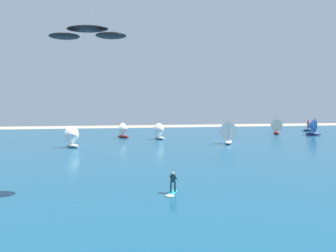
{
  "coord_description": "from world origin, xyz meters",
  "views": [
    {
      "loc": [
        -4.86,
        -6.79,
        6.83
      ],
      "look_at": [
        0.01,
        19.03,
        5.23
      ],
      "focal_mm": 33.71,
      "sensor_mm": 36.0,
      "label": 1
    }
  ],
  "objects_px": {
    "sailboat_far_right": "(161,131)",
    "kite": "(87,33)",
    "sailboat_mid_left": "(310,125)",
    "sailboat_anchored_offshore": "(311,127)",
    "sailboat_outermost": "(74,137)",
    "sailboat_heeled_over": "(229,133)",
    "sailboat_trailing": "(125,130)",
    "sailboat_mid_right": "(276,126)",
    "kitesurfer": "(172,186)"
  },
  "relations": [
    {
      "from": "sailboat_trailing",
      "to": "sailboat_mid_left",
      "type": "relative_size",
      "value": 1.04
    },
    {
      "from": "sailboat_outermost",
      "to": "sailboat_far_right",
      "type": "height_order",
      "value": "sailboat_outermost"
    },
    {
      "from": "kite",
      "to": "sailboat_mid_left",
      "type": "bearing_deg",
      "value": 42.71
    },
    {
      "from": "sailboat_outermost",
      "to": "sailboat_heeled_over",
      "type": "bearing_deg",
      "value": 1.31
    },
    {
      "from": "sailboat_mid_left",
      "to": "sailboat_mid_right",
      "type": "bearing_deg",
      "value": -155.57
    },
    {
      "from": "sailboat_outermost",
      "to": "sailboat_mid_left",
      "type": "relative_size",
      "value": 1.12
    },
    {
      "from": "kitesurfer",
      "to": "sailboat_heeled_over",
      "type": "xyz_separation_m",
      "value": [
        16.72,
        30.65,
        1.41
      ]
    },
    {
      "from": "sailboat_trailing",
      "to": "sailboat_mid_right",
      "type": "height_order",
      "value": "sailboat_mid_right"
    },
    {
      "from": "sailboat_outermost",
      "to": "sailboat_mid_left",
      "type": "distance_m",
      "value": 64.93
    },
    {
      "from": "sailboat_far_right",
      "to": "sailboat_anchored_offshore",
      "type": "relative_size",
      "value": 0.85
    },
    {
      "from": "sailboat_heeled_over",
      "to": "sailboat_mid_right",
      "type": "xyz_separation_m",
      "value": [
        19.18,
        17.24,
        -0.15
      ]
    },
    {
      "from": "sailboat_mid_right",
      "to": "sailboat_anchored_offshore",
      "type": "bearing_deg",
      "value": -40.0
    },
    {
      "from": "sailboat_far_right",
      "to": "sailboat_outermost",
      "type": "bearing_deg",
      "value": -147.99
    },
    {
      "from": "sailboat_mid_left",
      "to": "sailboat_mid_right",
      "type": "relative_size",
      "value": 0.86
    },
    {
      "from": "sailboat_outermost",
      "to": "sailboat_mid_right",
      "type": "height_order",
      "value": "sailboat_mid_right"
    },
    {
      "from": "sailboat_mid_left",
      "to": "sailboat_mid_right",
      "type": "xyz_separation_m",
      "value": [
        -13.86,
        -6.3,
        0.26
      ]
    },
    {
      "from": "sailboat_far_right",
      "to": "sailboat_mid_right",
      "type": "relative_size",
      "value": 0.92
    },
    {
      "from": "sailboat_trailing",
      "to": "sailboat_anchored_offshore",
      "type": "xyz_separation_m",
      "value": [
        43.44,
        -2.09,
        0.37
      ]
    },
    {
      "from": "sailboat_mid_left",
      "to": "sailboat_heeled_over",
      "type": "bearing_deg",
      "value": -144.54
    },
    {
      "from": "sailboat_far_right",
      "to": "kite",
      "type": "bearing_deg",
      "value": -107.74
    },
    {
      "from": "kitesurfer",
      "to": "sailboat_mid_right",
      "type": "relative_size",
      "value": 0.49
    },
    {
      "from": "kitesurfer",
      "to": "sailboat_heeled_over",
      "type": "relative_size",
      "value": 0.46
    },
    {
      "from": "kite",
      "to": "sailboat_anchored_offshore",
      "type": "height_order",
      "value": "kite"
    },
    {
      "from": "sailboat_trailing",
      "to": "sailboat_far_right",
      "type": "distance_m",
      "value": 8.52
    },
    {
      "from": "kitesurfer",
      "to": "sailboat_trailing",
      "type": "xyz_separation_m",
      "value": [
        -1.41,
        44.83,
        1.05
      ]
    },
    {
      "from": "kitesurfer",
      "to": "sailboat_mid_left",
      "type": "xyz_separation_m",
      "value": [
        49.76,
        54.18,
        1.0
      ]
    },
    {
      "from": "sailboat_mid_right",
      "to": "sailboat_heeled_over",
      "type": "bearing_deg",
      "value": -138.06
    },
    {
      "from": "sailboat_heeled_over",
      "to": "sailboat_mid_left",
      "type": "relative_size",
      "value": 1.26
    },
    {
      "from": "kitesurfer",
      "to": "sailboat_outermost",
      "type": "height_order",
      "value": "sailboat_outermost"
    },
    {
      "from": "kitesurfer",
      "to": "sailboat_anchored_offshore",
      "type": "xyz_separation_m",
      "value": [
        42.03,
        42.74,
        1.42
      ]
    },
    {
      "from": "kitesurfer",
      "to": "sailboat_trailing",
      "type": "height_order",
      "value": "sailboat_trailing"
    },
    {
      "from": "kite",
      "to": "kitesurfer",
      "type": "bearing_deg",
      "value": -20.34
    },
    {
      "from": "sailboat_mid_left",
      "to": "sailboat_anchored_offshore",
      "type": "distance_m",
      "value": 13.82
    },
    {
      "from": "sailboat_heeled_over",
      "to": "kitesurfer",
      "type": "bearing_deg",
      "value": -118.61
    },
    {
      "from": "kitesurfer",
      "to": "kite",
      "type": "relative_size",
      "value": 0.31
    },
    {
      "from": "sailboat_anchored_offshore",
      "to": "sailboat_mid_right",
      "type": "bearing_deg",
      "value": 140.0
    },
    {
      "from": "sailboat_trailing",
      "to": "sailboat_heeled_over",
      "type": "bearing_deg",
      "value": -38.06
    },
    {
      "from": "kite",
      "to": "sailboat_mid_right",
      "type": "bearing_deg",
      "value": 47.11
    },
    {
      "from": "sailboat_trailing",
      "to": "sailboat_anchored_offshore",
      "type": "relative_size",
      "value": 0.82
    },
    {
      "from": "sailboat_trailing",
      "to": "kitesurfer",
      "type": "bearing_deg",
      "value": -88.2
    },
    {
      "from": "sailboat_heeled_over",
      "to": "sailboat_mid_left",
      "type": "bearing_deg",
      "value": 35.46
    },
    {
      "from": "sailboat_trailing",
      "to": "sailboat_heeled_over",
      "type": "height_order",
      "value": "sailboat_heeled_over"
    },
    {
      "from": "kite",
      "to": "sailboat_outermost",
      "type": "xyz_separation_m",
      "value": [
        -4.13,
        27.66,
        -10.75
      ]
    },
    {
      "from": "kitesurfer",
      "to": "sailboat_mid_left",
      "type": "relative_size",
      "value": 0.58
    },
    {
      "from": "kite",
      "to": "sailboat_outermost",
      "type": "bearing_deg",
      "value": 98.49
    },
    {
      "from": "sailboat_heeled_over",
      "to": "sailboat_mid_right",
      "type": "distance_m",
      "value": 25.79
    },
    {
      "from": "kite",
      "to": "sailboat_anchored_offshore",
      "type": "xyz_separation_m",
      "value": [
        48.41,
        40.38,
        -10.52
      ]
    },
    {
      "from": "sailboat_trailing",
      "to": "sailboat_outermost",
      "type": "bearing_deg",
      "value": -121.56
    },
    {
      "from": "sailboat_trailing",
      "to": "sailboat_mid_right",
      "type": "distance_m",
      "value": 37.43
    },
    {
      "from": "sailboat_outermost",
      "to": "sailboat_far_right",
      "type": "bearing_deg",
      "value": 32.01
    }
  ]
}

